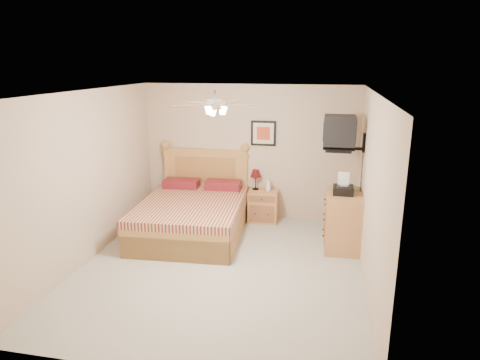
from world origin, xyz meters
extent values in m
plane|color=#A4A094|center=(0.00, 0.00, 0.00)|extent=(4.50, 4.50, 0.00)
cube|color=white|center=(0.00, 0.00, 2.50)|extent=(4.00, 4.50, 0.04)
cube|color=#C1A88E|center=(0.00, 2.25, 1.25)|extent=(4.00, 0.04, 2.50)
cube|color=#C1A88E|center=(0.00, -2.25, 1.25)|extent=(4.00, 0.04, 2.50)
cube|color=#C1A88E|center=(-2.00, 0.00, 1.25)|extent=(0.04, 4.50, 2.50)
cube|color=#C1A88E|center=(2.00, 0.00, 1.25)|extent=(0.04, 4.50, 2.50)
cube|color=#BE7839|center=(0.32, 2.00, 0.29)|extent=(0.54, 0.41, 0.58)
imported|color=silver|center=(0.40, 2.02, 0.71)|extent=(0.13, 0.13, 0.25)
cube|color=black|center=(0.27, 2.23, 1.62)|extent=(0.46, 0.04, 0.46)
cube|color=#A96B41|center=(1.73, 1.05, 0.46)|extent=(0.56, 0.79, 0.92)
imported|color=beige|center=(1.72, 1.30, 0.93)|extent=(0.28, 0.33, 0.03)
imported|color=gray|center=(1.72, 1.30, 0.96)|extent=(0.32, 0.35, 0.02)
camera|label=1|loc=(1.40, -5.47, 2.88)|focal=32.00mm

